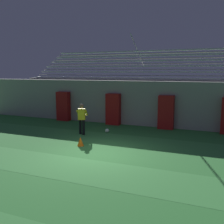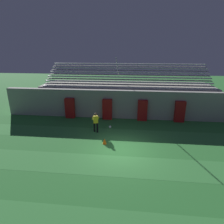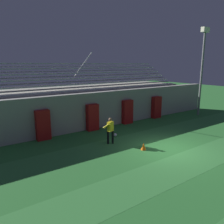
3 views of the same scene
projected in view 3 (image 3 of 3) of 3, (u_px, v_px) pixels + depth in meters
The scene contains 13 objects.
ground_plane at pixel (169, 150), 12.78m from camera, with size 80.00×80.00×0.00m, color #2D7533.
turf_stripe_mid at pixel (195, 160), 11.39m from camera, with size 28.00×2.13×0.01m, color #38843D.
turf_stripe_far at pixel (140, 138), 14.80m from camera, with size 28.00×2.13×0.01m, color #38843D.
back_wall at pixel (107, 108), 17.67m from camera, with size 24.00×0.60×2.80m, color #999691.
padding_pillar_gate_left at pixel (92, 117), 16.37m from camera, with size 0.91×0.44×1.99m, color maroon.
padding_pillar_gate_right at pixel (127, 112), 18.27m from camera, with size 0.91×0.44×1.99m, color maroon.
padding_pillar_far_left at pixel (43, 125), 14.27m from camera, with size 0.91×0.44×1.99m, color maroon.
padding_pillar_far_right at pixel (156, 107), 20.21m from camera, with size 0.91×0.44×1.99m, color maroon.
bleacher_stand at pixel (90, 102), 19.80m from camera, with size 18.00×4.75×5.83m.
floodlight_pole at pixel (203, 61), 20.57m from camera, with size 0.90×0.36×8.22m.
goalkeeper at pixel (110, 129), 13.57m from camera, with size 0.69×0.63×1.67m.
soccer_ball at pixel (115, 135), 15.10m from camera, with size 0.22×0.22×0.22m, color white.
traffic_cone at pixel (143, 146), 12.72m from camera, with size 0.30×0.30×0.42m, color orange.
Camera 3 is at (-9.65, -7.90, 4.89)m, focal length 35.00 mm.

